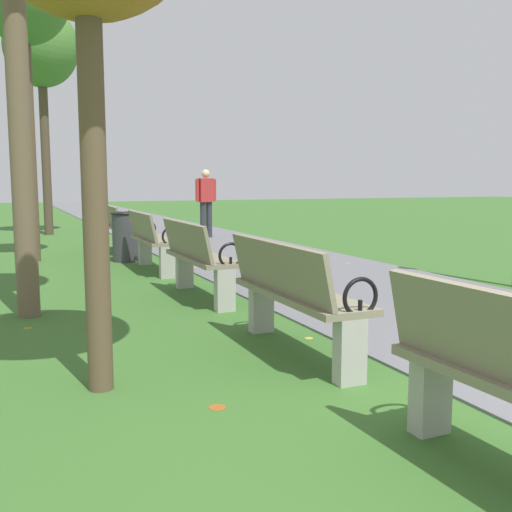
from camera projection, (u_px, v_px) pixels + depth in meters
The scene contains 9 objects.
paved_walkway at pixel (139, 222), 19.58m from camera, with size 3.20×44.00×0.02m, color slate.
park_bench_2 at pixel (293, 294), 4.51m from camera, with size 0.48×1.60×0.90m.
park_bench_3 at pixel (198, 257), 6.71m from camera, with size 0.47×1.60×0.90m.
park_bench_4 at pixel (151, 239), 8.82m from camera, with size 0.49×1.61×0.90m.
park_bench_5 at pixel (120, 227), 11.14m from camera, with size 0.52×1.61×0.90m.
tree_4 at pixel (41, 49), 14.45m from camera, with size 1.80×1.80×5.66m.
pedestrian_walking at pixel (206, 200), 13.98m from camera, with size 0.53×0.25×1.62m.
trash_bin at pixel (126, 237), 9.92m from camera, with size 0.48×0.48×0.84m.
scattered_leaves at pixel (271, 303), 6.45m from camera, with size 5.53×14.47×0.02m.
Camera 1 is at (-2.52, -1.53, 1.34)m, focal length 41.08 mm.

